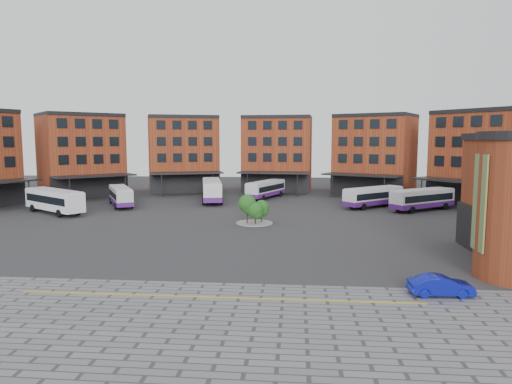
# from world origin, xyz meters

# --- Properties ---
(ground) EXTENTS (160.00, 160.00, 0.00)m
(ground) POSITION_xyz_m (0.00, 0.00, 0.00)
(ground) COLOR #28282B
(ground) RESTS_ON ground
(paving_zone) EXTENTS (50.00, 22.00, 0.02)m
(paving_zone) POSITION_xyz_m (2.00, -22.00, 0.01)
(paving_zone) COLOR slate
(paving_zone) RESTS_ON ground
(yellow_line) EXTENTS (26.00, 0.15, 0.02)m
(yellow_line) POSITION_xyz_m (2.00, -14.00, 0.03)
(yellow_line) COLOR gold
(yellow_line) RESTS_ON paving_zone
(main_building) EXTENTS (94.14, 42.48, 14.60)m
(main_building) POSITION_xyz_m (-4.77, 38.25, 7.23)
(main_building) COLOR brown
(main_building) RESTS_ON ground
(tree_island) EXTENTS (4.40, 4.40, 3.57)m
(tree_island) POSITION_xyz_m (2.00, 11.59, 1.85)
(tree_island) COLOR gray
(tree_island) RESTS_ON ground
(bus_a) EXTENTS (10.96, 8.67, 3.25)m
(bus_a) POSITION_xyz_m (-25.87, 17.10, 1.93)
(bus_a) COLOR white
(bus_a) RESTS_ON ground
(bus_b) EXTENTS (6.99, 10.17, 2.90)m
(bus_b) POSITION_xyz_m (-19.48, 24.56, 1.57)
(bus_b) COLOR silver
(bus_b) RESTS_ON ground
(bus_c) EXTENTS (5.36, 12.72, 3.49)m
(bus_c) POSITION_xyz_m (-6.70, 30.85, 1.89)
(bus_c) COLOR silver
(bus_c) RESTS_ON ground
(bus_d) EXTENTS (6.35, 10.69, 2.98)m
(bus_d) POSITION_xyz_m (1.80, 35.74, 1.61)
(bus_d) COLOR silver
(bus_d) RESTS_ON ground
(bus_e) EXTENTS (9.73, 8.66, 2.99)m
(bus_e) POSITION_xyz_m (18.44, 26.73, 1.62)
(bus_e) COLOR white
(bus_e) RESTS_ON ground
(bus_f) EXTENTS (10.28, 8.34, 3.06)m
(bus_f) POSITION_xyz_m (24.86, 24.23, 1.66)
(bus_f) COLOR silver
(bus_f) RESTS_ON ground
(blue_car) EXTENTS (4.15, 1.66, 1.34)m
(blue_car) POSITION_xyz_m (16.30, -12.34, 0.67)
(blue_car) COLOR #0B1394
(blue_car) RESTS_ON ground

